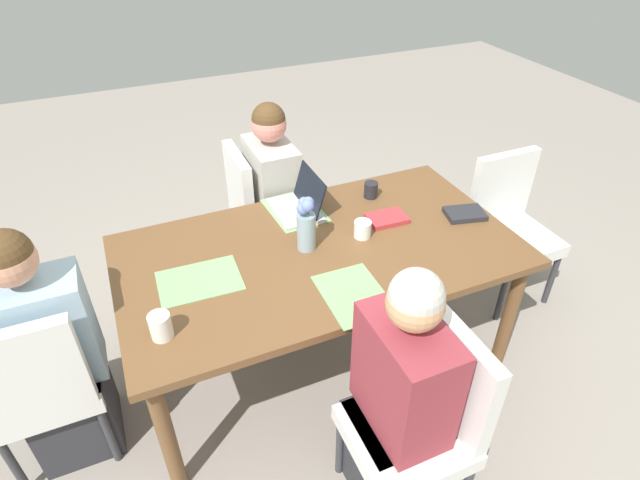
{
  "coord_description": "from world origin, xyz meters",
  "views": [
    {
      "loc": [
        -0.79,
        -1.82,
        2.22
      ],
      "look_at": [
        0.0,
        0.0,
        0.79
      ],
      "focal_mm": 28.82,
      "sensor_mm": 36.0,
      "label": 1
    }
  ],
  "objects_px": {
    "chair_near_left_near": "(424,416)",
    "chair_head_left_left_mid": "(40,383)",
    "coffee_mug_near_left": "(371,190)",
    "book_blue_cover": "(465,214)",
    "person_head_left_left_mid": "(54,361)",
    "flower_vase": "(306,223)",
    "laptop_far_left_far": "(300,204)",
    "chair_head_right_right_near": "(509,221)",
    "coffee_mug_centre_left": "(363,229)",
    "person_far_left_far": "(274,207)",
    "book_red_cover": "(387,218)",
    "person_near_left_near": "(400,406)",
    "dining_table": "(320,261)",
    "chair_far_left_far": "(260,209)",
    "coffee_mug_near_right": "(161,326)"
  },
  "relations": [
    {
      "from": "chair_near_left_near",
      "to": "chair_head_left_left_mid",
      "type": "height_order",
      "value": "same"
    },
    {
      "from": "coffee_mug_near_left",
      "to": "book_blue_cover",
      "type": "distance_m",
      "value": 0.52
    },
    {
      "from": "chair_head_left_left_mid",
      "to": "person_head_left_left_mid",
      "type": "xyz_separation_m",
      "value": [
        0.06,
        0.07,
        0.03
      ]
    },
    {
      "from": "flower_vase",
      "to": "laptop_far_left_far",
      "type": "relative_size",
      "value": 0.87
    },
    {
      "from": "coffee_mug_near_left",
      "to": "chair_head_right_right_near",
      "type": "bearing_deg",
      "value": -15.77
    },
    {
      "from": "person_head_left_left_mid",
      "to": "book_blue_cover",
      "type": "height_order",
      "value": "person_head_left_left_mid"
    },
    {
      "from": "chair_head_left_left_mid",
      "to": "person_head_left_left_mid",
      "type": "height_order",
      "value": "person_head_left_left_mid"
    },
    {
      "from": "chair_near_left_near",
      "to": "person_head_left_left_mid",
      "type": "bearing_deg",
      "value": 147.3
    },
    {
      "from": "coffee_mug_centre_left",
      "to": "person_far_left_far",
      "type": "bearing_deg",
      "value": 105.19
    },
    {
      "from": "laptop_far_left_far",
      "to": "book_red_cover",
      "type": "xyz_separation_m",
      "value": [
        0.38,
        -0.27,
        -0.03
      ]
    },
    {
      "from": "book_blue_cover",
      "to": "chair_head_left_left_mid",
      "type": "bearing_deg",
      "value": -164.88
    },
    {
      "from": "person_near_left_near",
      "to": "laptop_far_left_far",
      "type": "distance_m",
      "value": 1.18
    },
    {
      "from": "chair_head_right_right_near",
      "to": "book_blue_cover",
      "type": "bearing_deg",
      "value": -163.99
    },
    {
      "from": "person_head_left_left_mid",
      "to": "flower_vase",
      "type": "distance_m",
      "value": 1.24
    },
    {
      "from": "dining_table",
      "to": "coffee_mug_centre_left",
      "type": "bearing_deg",
      "value": 2.5
    },
    {
      "from": "book_red_cover",
      "to": "book_blue_cover",
      "type": "relative_size",
      "value": 1.0
    },
    {
      "from": "person_head_left_left_mid",
      "to": "coffee_mug_near_left",
      "type": "distance_m",
      "value": 1.75
    },
    {
      "from": "flower_vase",
      "to": "coffee_mug_near_left",
      "type": "height_order",
      "value": "flower_vase"
    },
    {
      "from": "chair_far_left_far",
      "to": "person_head_left_left_mid",
      "type": "bearing_deg",
      "value": -144.4
    },
    {
      "from": "person_head_left_left_mid",
      "to": "chair_far_left_far",
      "type": "height_order",
      "value": "person_head_left_left_mid"
    },
    {
      "from": "chair_near_left_near",
      "to": "book_red_cover",
      "type": "height_order",
      "value": "chair_near_left_near"
    },
    {
      "from": "chair_head_right_right_near",
      "to": "coffee_mug_centre_left",
      "type": "bearing_deg",
      "value": -175.42
    },
    {
      "from": "coffee_mug_near_right",
      "to": "flower_vase",
      "type": "bearing_deg",
      "value": 23.06
    },
    {
      "from": "person_head_left_left_mid",
      "to": "coffee_mug_centre_left",
      "type": "height_order",
      "value": "person_head_left_left_mid"
    },
    {
      "from": "person_head_left_left_mid",
      "to": "coffee_mug_near_left",
      "type": "xyz_separation_m",
      "value": [
        1.69,
        0.35,
        0.26
      ]
    },
    {
      "from": "person_head_left_left_mid",
      "to": "book_red_cover",
      "type": "relative_size",
      "value": 5.97
    },
    {
      "from": "dining_table",
      "to": "chair_head_left_left_mid",
      "type": "height_order",
      "value": "chair_head_left_left_mid"
    },
    {
      "from": "chair_near_left_near",
      "to": "person_far_left_far",
      "type": "height_order",
      "value": "person_far_left_far"
    },
    {
      "from": "person_far_left_far",
      "to": "book_blue_cover",
      "type": "height_order",
      "value": "person_far_left_far"
    },
    {
      "from": "chair_far_left_far",
      "to": "chair_head_left_left_mid",
      "type": "bearing_deg",
      "value": -143.45
    },
    {
      "from": "coffee_mug_near_right",
      "to": "book_blue_cover",
      "type": "distance_m",
      "value": 1.62
    },
    {
      "from": "dining_table",
      "to": "chair_head_right_right_near",
      "type": "xyz_separation_m",
      "value": [
        1.29,
        0.09,
        -0.17
      ]
    },
    {
      "from": "dining_table",
      "to": "chair_head_right_right_near",
      "type": "bearing_deg",
      "value": 4.21
    },
    {
      "from": "person_head_left_left_mid",
      "to": "book_blue_cover",
      "type": "relative_size",
      "value": 5.97
    },
    {
      "from": "laptop_far_left_far",
      "to": "coffee_mug_near_left",
      "type": "distance_m",
      "value": 0.42
    },
    {
      "from": "person_far_left_far",
      "to": "book_red_cover",
      "type": "height_order",
      "value": "person_far_left_far"
    },
    {
      "from": "chair_near_left_near",
      "to": "coffee_mug_near_right",
      "type": "bearing_deg",
      "value": 145.94
    },
    {
      "from": "person_near_left_near",
      "to": "book_red_cover",
      "type": "relative_size",
      "value": 5.97
    },
    {
      "from": "coffee_mug_near_right",
      "to": "book_blue_cover",
      "type": "bearing_deg",
      "value": 8.48
    },
    {
      "from": "person_far_left_far",
      "to": "coffee_mug_near_right",
      "type": "xyz_separation_m",
      "value": [
        -0.82,
        -1.06,
        0.27
      ]
    },
    {
      "from": "person_head_left_left_mid",
      "to": "book_red_cover",
      "type": "height_order",
      "value": "person_head_left_left_mid"
    },
    {
      "from": "person_near_left_near",
      "to": "coffee_mug_near_right",
      "type": "xyz_separation_m",
      "value": [
        -0.78,
        0.52,
        0.27
      ]
    },
    {
      "from": "chair_far_left_far",
      "to": "chair_head_right_right_near",
      "type": "bearing_deg",
      "value": -29.02
    },
    {
      "from": "chair_head_left_left_mid",
      "to": "chair_near_left_near",
      "type": "bearing_deg",
      "value": -29.23
    },
    {
      "from": "chair_near_left_near",
      "to": "person_near_left_near",
      "type": "bearing_deg",
      "value": 141.24
    },
    {
      "from": "chair_far_left_far",
      "to": "person_far_left_far",
      "type": "xyz_separation_m",
      "value": [
        0.07,
        -0.06,
        0.03
      ]
    },
    {
      "from": "chair_far_left_far",
      "to": "chair_head_right_right_near",
      "type": "xyz_separation_m",
      "value": [
        1.34,
        -0.74,
        0.0
      ]
    },
    {
      "from": "person_near_left_near",
      "to": "person_far_left_far",
      "type": "distance_m",
      "value": 1.58
    },
    {
      "from": "chair_head_left_left_mid",
      "to": "coffee_mug_centre_left",
      "type": "distance_m",
      "value": 1.57
    },
    {
      "from": "coffee_mug_centre_left",
      "to": "book_blue_cover",
      "type": "bearing_deg",
      "value": -5.09
    }
  ]
}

